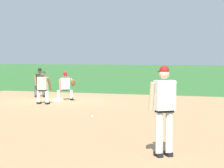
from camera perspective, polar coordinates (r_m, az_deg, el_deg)
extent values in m
plane|color=#336B2D|center=(20.10, -7.08, -2.21)|extent=(160.00, 160.00, 0.00)
cube|color=tan|center=(14.47, -2.81, -4.46)|extent=(18.00, 18.00, 0.01)
cube|color=white|center=(20.10, -7.08, -2.08)|extent=(0.38, 0.38, 0.09)
sphere|color=white|center=(14.57, -2.59, -4.27)|extent=(0.07, 0.07, 0.07)
cube|color=black|center=(9.05, 6.06, -9.15)|extent=(0.27, 0.24, 0.09)
cylinder|color=white|center=(8.92, 6.19, -6.35)|extent=(0.15, 0.15, 0.84)
cube|color=black|center=(9.14, 7.34, -9.03)|extent=(0.27, 0.24, 0.09)
cylinder|color=white|center=(9.02, 7.47, -6.26)|extent=(0.15, 0.15, 0.84)
cube|color=black|center=(8.90, 6.86, -3.52)|extent=(0.36, 0.39, 0.06)
cube|color=white|center=(8.87, 6.87, -1.47)|extent=(0.43, 0.46, 0.60)
sphere|color=#DBB28E|center=(8.86, 6.84, 1.32)|extent=(0.21, 0.21, 0.21)
sphere|color=maroon|center=(8.86, 6.84, 1.77)|extent=(0.20, 0.20, 0.20)
cube|color=maroon|center=(8.94, 6.60, 1.63)|extent=(0.19, 0.20, 0.02)
cylinder|color=#DBB28E|center=(8.84, 5.20, -1.64)|extent=(0.21, 0.18, 0.59)
cylinder|color=#DBB28E|center=(9.24, 7.52, -0.68)|extent=(0.48, 0.39, 0.41)
ellipsoid|color=brown|center=(9.32, 7.29, -1.67)|extent=(0.36, 0.34, 0.34)
cube|color=black|center=(20.27, -5.28, -2.02)|extent=(0.28, 0.24, 0.09)
cylinder|color=white|center=(20.29, -5.31, -1.35)|extent=(0.15, 0.15, 0.40)
cube|color=black|center=(20.17, -6.96, -2.06)|extent=(0.28, 0.24, 0.09)
cylinder|color=white|center=(20.18, -6.98, -1.38)|extent=(0.15, 0.15, 0.40)
cube|color=black|center=(20.21, -6.15, -0.74)|extent=(0.36, 0.39, 0.06)
cube|color=white|center=(20.19, -6.15, 0.05)|extent=(0.43, 0.47, 0.52)
sphere|color=#9E7051|center=(20.15, -6.15, 1.15)|extent=(0.21, 0.21, 0.21)
sphere|color=maroon|center=(20.15, -6.15, 1.35)|extent=(0.20, 0.20, 0.20)
cube|color=maroon|center=(20.06, -6.11, 1.27)|extent=(0.19, 0.20, 0.02)
cylinder|color=#9E7051|center=(19.82, -5.24, 0.41)|extent=(0.53, 0.41, 0.24)
cylinder|color=#9E7051|center=(20.06, -6.81, -0.15)|extent=(0.25, 0.21, 0.58)
ellipsoid|color=brown|center=(19.62, -5.12, 0.15)|extent=(0.29, 0.29, 0.35)
cube|color=black|center=(18.93, -9.50, -2.45)|extent=(0.26, 0.11, 0.09)
cylinder|color=white|center=(18.87, -9.57, -1.61)|extent=(0.15, 0.15, 0.50)
cube|color=black|center=(18.75, -8.42, -2.50)|extent=(0.26, 0.11, 0.09)
cylinder|color=white|center=(18.68, -8.49, -1.65)|extent=(0.15, 0.15, 0.50)
cube|color=black|center=(18.75, -9.04, -0.80)|extent=(0.20, 0.34, 0.06)
cube|color=beige|center=(18.73, -9.05, 0.08)|extent=(0.24, 0.40, 0.54)
sphere|color=brown|center=(18.73, -9.03, 1.30)|extent=(0.21, 0.21, 0.21)
sphere|color=#194C28|center=(18.73, -9.03, 1.52)|extent=(0.20, 0.20, 0.20)
cube|color=#194C28|center=(18.81, -8.91, 1.45)|extent=(0.11, 0.17, 0.02)
cylinder|color=brown|center=(18.98, -9.51, 0.02)|extent=(0.33, 0.09, 0.56)
cylinder|color=brown|center=(18.75, -8.16, -0.01)|extent=(0.33, 0.09, 0.56)
cube|color=black|center=(22.04, -8.86, -1.59)|extent=(0.27, 0.25, 0.09)
cylinder|color=#515154|center=(22.06, -8.88, -0.84)|extent=(0.15, 0.15, 0.50)
cube|color=black|center=(21.97, -9.88, -1.61)|extent=(0.27, 0.25, 0.09)
cylinder|color=#515154|center=(21.99, -9.91, -0.87)|extent=(0.15, 0.15, 0.50)
cube|color=black|center=(22.00, -9.40, -0.15)|extent=(0.37, 0.39, 0.06)
cube|color=#232326|center=(21.99, -9.41, 0.60)|extent=(0.44, 0.46, 0.54)
sphere|color=brown|center=(21.95, -9.41, 1.64)|extent=(0.21, 0.21, 0.21)
sphere|color=black|center=(21.95, -9.41, 1.82)|extent=(0.20, 0.20, 0.20)
cube|color=black|center=(21.86, -9.37, 1.75)|extent=(0.19, 0.20, 0.02)
cylinder|color=brown|center=(21.89, -8.70, 0.51)|extent=(0.31, 0.27, 0.56)
cylinder|color=brown|center=(21.80, -9.99, 0.48)|extent=(0.31, 0.27, 0.56)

